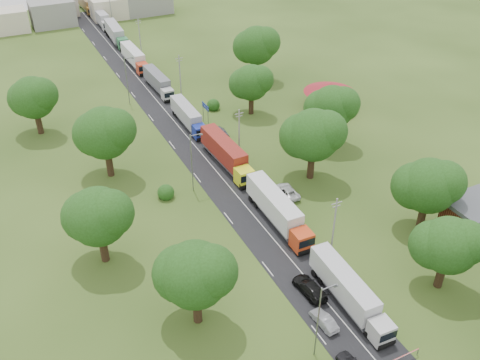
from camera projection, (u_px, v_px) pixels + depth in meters
ground at (270, 235)px, 75.04m from camera, size 260.00×260.00×0.00m
road at (213, 167)px, 89.99m from camera, size 8.00×200.00×0.04m
info_sign at (205, 109)px, 101.46m from camera, size 0.12×3.10×4.10m
pole_1 at (334, 226)px, 69.23m from camera, size 1.60×0.24×9.00m
pole_2 at (239, 133)px, 90.17m from camera, size 1.60×0.24×9.00m
pole_3 at (180, 75)px, 111.11m from camera, size 1.60×0.24×9.00m
pole_4 at (140, 36)px, 132.05m from camera, size 1.60×0.24×9.00m
pole_5 at (110, 7)px, 152.99m from camera, size 1.60×0.24×9.00m
lamp_0 at (319, 319)px, 55.05m from camera, size 2.03×0.22×10.00m
lamp_1 at (193, 160)px, 81.22m from camera, size 2.03×0.22×10.00m
lamp_2 at (127, 78)px, 107.40m from camera, size 2.03×0.22×10.00m
tree_2 at (448, 245)px, 63.17m from camera, size 8.00×8.00×10.10m
tree_3 at (428, 185)px, 72.52m from camera, size 8.80×8.80×11.07m
tree_4 at (313, 135)px, 83.07m from camera, size 9.60×9.60×12.05m
tree_5 at (332, 107)px, 92.70m from camera, size 8.80×8.80×11.07m
tree_6 at (251, 82)px, 103.18m from camera, size 8.00×8.00×10.10m
tree_7 at (256, 45)px, 117.03m from camera, size 9.60×9.60×12.05m
tree_10 at (195, 274)px, 58.17m from camera, size 8.80×8.80×11.07m
tree_11 at (98, 216)px, 66.81m from camera, size 8.80×8.80×11.07m
tree_12 at (104, 133)px, 83.64m from camera, size 9.60×9.60×12.05m
tree_13 at (33, 97)px, 95.99m from camera, size 8.80×8.80×11.07m
house_brick at (476, 217)px, 74.15m from camera, size 8.60×6.60×5.20m
house_cream at (330, 92)px, 106.48m from camera, size 10.08×10.08×5.80m
distant_town at (90, 9)px, 155.62m from camera, size 52.00×8.00×8.00m
truck_0 at (348, 291)px, 63.07m from camera, size 2.89×14.46×4.00m
truck_1 at (277, 209)px, 76.19m from camera, size 2.88×15.59×4.32m
truck_2 at (226, 153)px, 89.17m from camera, size 3.10×15.63×4.32m
truck_3 at (188, 116)px, 101.37m from camera, size 2.41×13.57×3.76m
truck_4 at (158, 82)px, 114.84m from camera, size 2.68×13.58×3.76m
truck_5 at (134, 57)px, 126.79m from camera, size 2.70×14.45×4.00m
truck_6 at (116, 33)px, 140.81m from camera, size 3.28×15.63×4.32m
truck_7 at (101, 18)px, 152.94m from camera, size 2.66×14.32×3.97m
truck_8 at (86, 4)px, 164.77m from camera, size 3.00×13.97×3.86m
car_lane_mid at (324, 321)px, 61.16m from camera, size 1.66×4.12×1.33m
car_lane_rear at (310, 288)px, 65.32m from camera, size 2.55×5.58×1.58m
car_verge_near at (287, 191)px, 82.66m from camera, size 2.59×5.27×1.44m
car_verge_far at (220, 132)px, 98.51m from camera, size 2.05×4.91×1.66m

